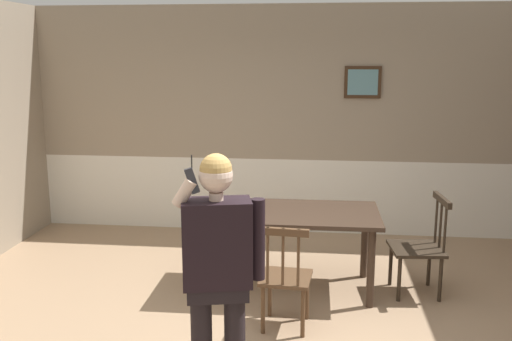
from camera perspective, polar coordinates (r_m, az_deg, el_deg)
name	(u,v)px	position (r m, az deg, el deg)	size (l,w,h in m)	color
ground_plane	(259,338)	(4.81, 0.29, -16.40)	(7.04, 7.04, 0.00)	#9E7F60
room_back_partition	(284,125)	(7.20, 2.83, 4.54)	(6.40, 0.17, 2.84)	gray
dining_table	(291,221)	(5.50, 3.48, -5.01)	(1.69, 0.93, 0.78)	#38281E
chair_near_window	(285,277)	(4.78, 2.94, -10.61)	(0.44, 0.44, 0.92)	#513823
chair_by_doorway	(420,246)	(5.66, 16.08, -7.30)	(0.51, 0.51, 0.95)	#2D2319
person_figure	(218,261)	(3.71, -3.79, -9.00)	(0.58, 0.33, 1.65)	black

